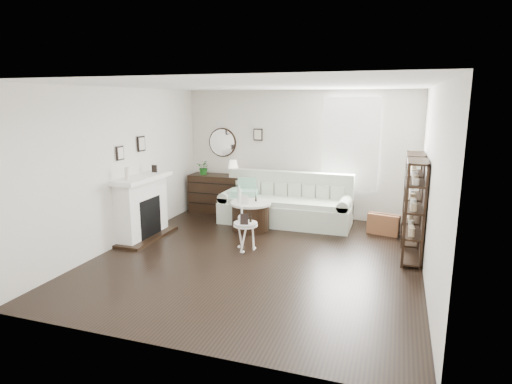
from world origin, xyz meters
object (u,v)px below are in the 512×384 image
(pedestal_table, at_px, (245,225))
(sofa, at_px, (286,207))
(drum_table, at_px, (251,216))
(dresser, at_px, (218,193))

(pedestal_table, bearing_deg, sofa, 83.30)
(sofa, relative_size, pedestal_table, 5.41)
(sofa, xyz_separation_m, drum_table, (-0.53, -0.68, -0.06))
(dresser, relative_size, drum_table, 1.60)
(dresser, bearing_deg, pedestal_table, -56.86)
(pedestal_table, bearing_deg, drum_table, 105.12)
(sofa, xyz_separation_m, pedestal_table, (-0.22, -1.85, 0.11))
(dresser, distance_m, pedestal_table, 2.67)
(drum_table, xyz_separation_m, pedestal_table, (0.31, -1.16, 0.17))
(dresser, xyz_separation_m, drum_table, (1.14, -1.07, -0.14))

